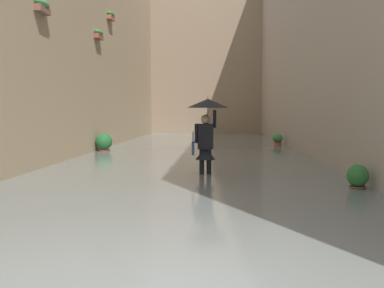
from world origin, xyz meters
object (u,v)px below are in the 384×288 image
Objects in this scene: person_wading at (207,122)px; potted_plant_far_right at (104,143)px; potted_plant_near_left at (278,141)px; potted_plant_mid_left at (358,179)px.

potted_plant_far_right is (4.24, -5.92, -1.01)m from person_wading.
potted_plant_far_right is (7.32, 3.25, 0.09)m from potted_plant_near_left.
person_wading is 9.74m from potted_plant_near_left.
potted_plant_mid_left is at bearing 133.78° from potted_plant_far_right.
potted_plant_near_left is at bearing -89.66° from potted_plant_mid_left.
potted_plant_mid_left is 10.96m from potted_plant_near_left.
person_wading is 2.90× the size of potted_plant_near_left.
potted_plant_near_left is 8.01m from potted_plant_far_right.
potted_plant_mid_left is 0.76× the size of potted_plant_far_right.
person_wading is at bearing -29.58° from potted_plant_mid_left.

